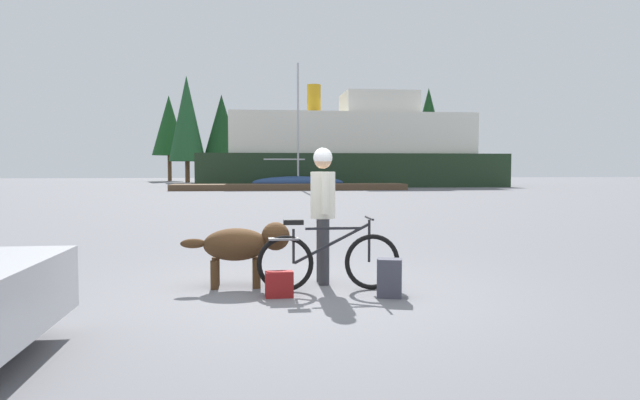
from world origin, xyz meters
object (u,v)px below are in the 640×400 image
(dog, at_px, (243,244))
(handbag_pannier, at_px, (279,284))
(sailboat_moored, at_px, (298,182))
(bicycle, at_px, (328,260))
(backpack, at_px, (389,278))
(person_cyclist, at_px, (323,202))
(ferry_boat, at_px, (351,151))

(dog, height_order, handbag_pannier, dog)
(handbag_pannier, bearing_deg, sailboat_moored, 84.87)
(bicycle, bearing_deg, dog, 159.48)
(backpack, bearing_deg, dog, 154.23)
(dog, relative_size, backpack, 3.05)
(backpack, bearing_deg, handbag_pannier, 172.75)
(person_cyclist, distance_m, handbag_pannier, 1.32)
(bicycle, relative_size, person_cyclist, 1.00)
(bicycle, height_order, ferry_boat, ferry_boat)
(dog, relative_size, sailboat_moored, 0.15)
(person_cyclist, relative_size, sailboat_moored, 0.20)
(person_cyclist, bearing_deg, dog, -175.15)
(backpack, bearing_deg, sailboat_moored, 87.01)
(person_cyclist, xyz_separation_m, dog, (-1.02, -0.09, -0.53))
(handbag_pannier, height_order, sailboat_moored, sailboat_moored)
(handbag_pannier, bearing_deg, bicycle, 23.94)
(dog, bearing_deg, sailboat_moored, 84.06)
(backpack, xyz_separation_m, ferry_boat, (6.57, 39.85, 2.61))
(bicycle, bearing_deg, sailboat_moored, 85.85)
(person_cyclist, height_order, handbag_pannier, person_cyclist)
(ferry_boat, xyz_separation_m, sailboat_moored, (-4.78, -5.64, -2.32))
(dog, xyz_separation_m, handbag_pannier, (0.42, -0.65, -0.38))
(bicycle, relative_size, ferry_boat, 0.07)
(person_cyclist, height_order, dog, person_cyclist)
(backpack, distance_m, handbag_pannier, 1.28)
(dog, height_order, backpack, dog)
(handbag_pannier, bearing_deg, backpack, -7.25)
(handbag_pannier, xyz_separation_m, ferry_boat, (7.84, 39.68, 2.69))
(dog, xyz_separation_m, backpack, (1.69, -0.81, -0.31))
(dog, relative_size, handbag_pannier, 4.27)
(person_cyclist, bearing_deg, bicycle, -89.73)
(person_cyclist, xyz_separation_m, sailboat_moored, (2.45, 33.31, -0.54))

